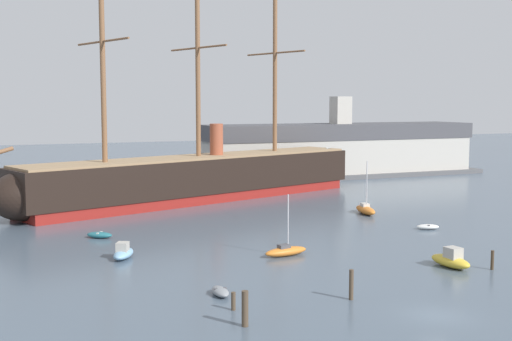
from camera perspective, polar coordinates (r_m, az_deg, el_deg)
The scene contains 16 objects.
ground_plane at distance 46.94m, azimuth 15.27°, elevation -11.98°, with size 400.00×400.00×0.00m, color #4C5B6B.
tall_ship at distance 96.23m, azimuth -4.95°, elevation -0.57°, with size 63.45×25.77×31.55m.
dinghy_foreground_left at distance 49.84m, azimuth -3.10°, elevation -10.36°, with size 1.23×2.59×0.60m.
motorboat_foreground_right at distance 60.31m, azimuth 16.43°, elevation -7.39°, with size 2.11×4.40×1.80m.
sailboat_near_centre at distance 62.05m, azimuth 2.58°, elevation -6.92°, with size 4.58×1.94×5.77m.
motorboat_mid_left at distance 62.20m, azimuth -11.35°, elevation -6.94°, with size 3.09×4.00×1.56m.
dinghy_mid_right at distance 77.09m, azimuth 14.57°, elevation -4.71°, with size 2.75×1.99×0.60m.
dinghy_alongside_bow at distance 71.88m, azimuth -13.32°, elevation -5.42°, with size 2.97×2.63×0.66m.
sailboat_alongside_stern at distance 86.08m, azimuth 9.41°, elevation -3.32°, with size 2.55×5.45×6.83m.
motorboat_distant_centre at distance 103.96m, azimuth -4.74°, elevation -1.63°, with size 4.73×4.00×1.87m.
mooring_piling_nearest at distance 46.36m, azimuth -1.96°, elevation -11.18°, with size 0.31×0.31×1.27m, color #4C3D2D.
mooring_piling_left_pair at distance 49.01m, azimuth 8.20°, elevation -9.70°, with size 0.33×0.33×2.23m, color #4C3D2D.
mooring_piling_right_pair at distance 60.43m, azimuth 19.68°, elevation -7.27°, with size 0.28×0.28×1.67m, color #423323.
mooring_piling_midwater at distance 43.02m, azimuth -0.96°, elevation -11.81°, with size 0.43×0.43×2.32m, color #4C3D2D.
dockside_warehouse_right at distance 129.02m, azimuth 7.29°, elevation 1.76°, with size 58.22×13.58×15.34m.
seagull_in_flight at distance 74.45m, azimuth 6.21°, elevation 1.92°, with size 0.41×1.27×0.14m.
Camera 1 is at (-27.94, -34.93, 14.25)m, focal length 46.47 mm.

